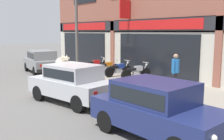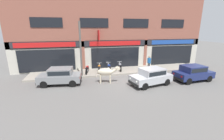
{
  "view_description": "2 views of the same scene",
  "coord_description": "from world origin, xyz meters",
  "px_view_note": "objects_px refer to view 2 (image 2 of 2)",
  "views": [
    {
      "loc": [
        10.14,
        -5.79,
        2.71
      ],
      "look_at": [
        1.36,
        1.0,
        1.05
      ],
      "focal_mm": 42.0,
      "sensor_mm": 36.0,
      "label": 1
    },
    {
      "loc": [
        -4.65,
        -12.03,
        4.67
      ],
      "look_at": [
        -1.46,
        1.0,
        0.98
      ],
      "focal_mm": 24.0,
      "sensor_mm": 36.0,
      "label": 2
    }
  ],
  "objects_px": {
    "motorcycle_3": "(120,67)",
    "utility_pole": "(81,50)",
    "motorcycle_1": "(99,68)",
    "pedestrian": "(149,61)",
    "motorcycle_2": "(109,68)",
    "car_1": "(151,76)",
    "car_3": "(193,72)",
    "motorcycle_0": "(87,69)",
    "cow": "(106,72)",
    "car_0": "(60,75)"
  },
  "relations": [
    {
      "from": "car_0",
      "to": "pedestrian",
      "type": "distance_m",
      "value": 9.52
    },
    {
      "from": "motorcycle_1",
      "to": "cow",
      "type": "bearing_deg",
      "value": -87.09
    },
    {
      "from": "car_0",
      "to": "motorcycle_3",
      "type": "xyz_separation_m",
      "value": [
        6.17,
        2.64,
        -0.25
      ]
    },
    {
      "from": "cow",
      "to": "pedestrian",
      "type": "height_order",
      "value": "pedestrian"
    },
    {
      "from": "cow",
      "to": "motorcycle_2",
      "type": "bearing_deg",
      "value": 72.87
    },
    {
      "from": "motorcycle_1",
      "to": "utility_pole",
      "type": "xyz_separation_m",
      "value": [
        -1.88,
        -0.93,
        2.21
      ]
    },
    {
      "from": "car_0",
      "to": "utility_pole",
      "type": "bearing_deg",
      "value": 39.33
    },
    {
      "from": "motorcycle_2",
      "to": "car_0",
      "type": "bearing_deg",
      "value": -152.96
    },
    {
      "from": "car_3",
      "to": "pedestrian",
      "type": "relative_size",
      "value": 2.31
    },
    {
      "from": "motorcycle_0",
      "to": "motorcycle_2",
      "type": "relative_size",
      "value": 0.98
    },
    {
      "from": "car_1",
      "to": "car_3",
      "type": "bearing_deg",
      "value": 0.4
    },
    {
      "from": "motorcycle_0",
      "to": "cow",
      "type": "bearing_deg",
      "value": -64.56
    },
    {
      "from": "car_3",
      "to": "motorcycle_2",
      "type": "xyz_separation_m",
      "value": [
        -6.93,
        4.41,
        -0.25
      ]
    },
    {
      "from": "car_3",
      "to": "pedestrian",
      "type": "height_order",
      "value": "pedestrian"
    },
    {
      "from": "motorcycle_1",
      "to": "motorcycle_3",
      "type": "xyz_separation_m",
      "value": [
        2.4,
        0.16,
        0.0
      ]
    },
    {
      "from": "car_3",
      "to": "motorcycle_1",
      "type": "bearing_deg",
      "value": 151.24
    },
    {
      "from": "utility_pole",
      "to": "motorcycle_2",
      "type": "bearing_deg",
      "value": 17.42
    },
    {
      "from": "motorcycle_2",
      "to": "car_1",
      "type": "bearing_deg",
      "value": -58.9
    },
    {
      "from": "motorcycle_0",
      "to": "motorcycle_2",
      "type": "distance_m",
      "value": 2.39
    },
    {
      "from": "car_3",
      "to": "motorcycle_0",
      "type": "relative_size",
      "value": 2.07
    },
    {
      "from": "car_0",
      "to": "utility_pole",
      "type": "distance_m",
      "value": 3.14
    },
    {
      "from": "motorcycle_3",
      "to": "utility_pole",
      "type": "distance_m",
      "value": 4.93
    },
    {
      "from": "car_1",
      "to": "motorcycle_3",
      "type": "xyz_separation_m",
      "value": [
        -1.39,
        4.6,
        -0.25
      ]
    },
    {
      "from": "car_0",
      "to": "motorcycle_3",
      "type": "distance_m",
      "value": 6.72
    },
    {
      "from": "car_1",
      "to": "utility_pole",
      "type": "height_order",
      "value": "utility_pole"
    },
    {
      "from": "cow",
      "to": "utility_pole",
      "type": "distance_m",
      "value": 3.44
    },
    {
      "from": "car_3",
      "to": "motorcycle_1",
      "type": "height_order",
      "value": "car_3"
    },
    {
      "from": "car_1",
      "to": "motorcycle_0",
      "type": "xyz_separation_m",
      "value": [
        -5.07,
        4.41,
        -0.25
      ]
    },
    {
      "from": "pedestrian",
      "to": "utility_pole",
      "type": "xyz_separation_m",
      "value": [
        -7.42,
        -0.36,
        1.61
      ]
    },
    {
      "from": "motorcycle_1",
      "to": "motorcycle_2",
      "type": "xyz_separation_m",
      "value": [
        1.1,
        0.01,
        0.0
      ]
    },
    {
      "from": "car_1",
      "to": "car_3",
      "type": "distance_m",
      "value": 4.25
    },
    {
      "from": "car_1",
      "to": "motorcycle_2",
      "type": "height_order",
      "value": "car_1"
    },
    {
      "from": "motorcycle_2",
      "to": "pedestrian",
      "type": "relative_size",
      "value": 1.13
    },
    {
      "from": "car_3",
      "to": "motorcycle_0",
      "type": "distance_m",
      "value": 10.3
    },
    {
      "from": "motorcycle_0",
      "to": "car_1",
      "type": "bearing_deg",
      "value": -41.0
    },
    {
      "from": "cow",
      "to": "car_3",
      "type": "height_order",
      "value": "cow"
    },
    {
      "from": "car_0",
      "to": "motorcycle_1",
      "type": "bearing_deg",
      "value": 33.32
    },
    {
      "from": "car_0",
      "to": "motorcycle_2",
      "type": "height_order",
      "value": "car_0"
    },
    {
      "from": "motorcycle_1",
      "to": "utility_pole",
      "type": "bearing_deg",
      "value": -153.71
    },
    {
      "from": "motorcycle_2",
      "to": "utility_pole",
      "type": "bearing_deg",
      "value": -162.58
    },
    {
      "from": "cow",
      "to": "motorcycle_2",
      "type": "relative_size",
      "value": 1.16
    },
    {
      "from": "motorcycle_3",
      "to": "utility_pole",
      "type": "relative_size",
      "value": 0.35
    },
    {
      "from": "car_3",
      "to": "motorcycle_1",
      "type": "xyz_separation_m",
      "value": [
        -8.03,
        4.41,
        -0.25
      ]
    },
    {
      "from": "motorcycle_1",
      "to": "car_0",
      "type": "bearing_deg",
      "value": -146.68
    },
    {
      "from": "car_0",
      "to": "car_3",
      "type": "relative_size",
      "value": 1.02
    },
    {
      "from": "motorcycle_1",
      "to": "pedestrian",
      "type": "relative_size",
      "value": 1.12
    },
    {
      "from": "car_3",
      "to": "motorcycle_2",
      "type": "relative_size",
      "value": 2.04
    },
    {
      "from": "pedestrian",
      "to": "car_3",
      "type": "bearing_deg",
      "value": -57.05
    },
    {
      "from": "utility_pole",
      "to": "motorcycle_1",
      "type": "bearing_deg",
      "value": 26.29
    },
    {
      "from": "car_3",
      "to": "utility_pole",
      "type": "height_order",
      "value": "utility_pole"
    }
  ]
}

